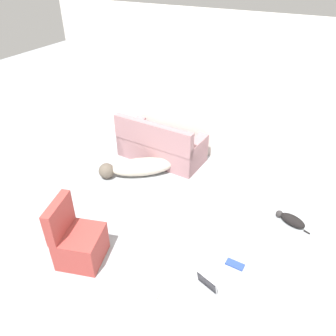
% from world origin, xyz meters
% --- Properties ---
extents(ground_plane, '(20.00, 20.00, 0.00)m').
position_xyz_m(ground_plane, '(0.00, 0.00, 0.00)').
color(ground_plane, '#999EA3').
extents(wall_back, '(7.65, 0.06, 2.69)m').
position_xyz_m(wall_back, '(0.00, 3.72, 1.35)').
color(wall_back, silver).
rests_on(wall_back, ground_plane).
extents(couch, '(1.69, 0.87, 0.89)m').
position_xyz_m(couch, '(-1.27, 3.14, 0.29)').
color(couch, '#A3757A').
rests_on(couch, ground_plane).
extents(dog, '(1.40, 1.12, 0.32)m').
position_xyz_m(dog, '(-1.39, 2.45, 0.16)').
color(dog, beige).
rests_on(dog, ground_plane).
extents(cat, '(0.56, 0.30, 0.15)m').
position_xyz_m(cat, '(1.37, 2.43, 0.07)').
color(cat, black).
rests_on(cat, ground_plane).
extents(laptop_open, '(0.37, 0.34, 0.22)m').
position_xyz_m(laptop_open, '(0.65, 0.71, 0.07)').
color(laptop_open, '#B7B7BC').
rests_on(laptop_open, ground_plane).
extents(book_cream, '(0.18, 0.17, 0.02)m').
position_xyz_m(book_cream, '(0.12, 0.39, 0.01)').
color(book_cream, beige).
rests_on(book_cream, ground_plane).
extents(book_blue, '(0.24, 0.12, 0.02)m').
position_xyz_m(book_blue, '(0.87, 1.27, 0.01)').
color(book_blue, '#28428E').
rests_on(book_blue, ground_plane).
extents(side_chair, '(0.69, 0.69, 0.92)m').
position_xyz_m(side_chair, '(-1.03, 0.42, 0.31)').
color(side_chair, '#993833').
rests_on(side_chair, ground_plane).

